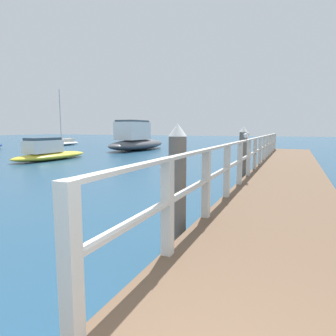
{
  "coord_description": "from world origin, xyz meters",
  "views": [
    {
      "loc": [
        0.21,
        -0.64,
        1.93
      ],
      "look_at": [
        -2.79,
        6.4,
        0.92
      ],
      "focal_mm": 31.84,
      "sensor_mm": 36.0,
      "label": 1
    }
  ],
  "objects": [
    {
      "name": "boat_0",
      "position": [
        -13.83,
        13.41,
        0.46
      ],
      "size": [
        1.82,
        5.73,
        1.4
      ],
      "rotation": [
        0.0,
        0.0,
        3.12
      ],
      "color": "gold",
      "rests_on": "ground_plane"
    },
    {
      "name": "pier_railing",
      "position": [
        -1.09,
        11.23,
        1.18
      ],
      "size": [
        0.12,
        20.98,
        1.14
      ],
      "color": "beige",
      "rests_on": "pier_deck"
    },
    {
      "name": "pier_deck",
      "position": [
        0.0,
        11.23,
        0.24
      ],
      "size": [
        2.35,
        22.46,
        0.48
      ],
      "primitive_type": "cube",
      "color": "brown",
      "rests_on": "ground_plane"
    },
    {
      "name": "dock_piling_far",
      "position": [
        -1.47,
        10.12,
        1.02
      ],
      "size": [
        0.29,
        0.29,
        2.02
      ],
      "color": "#6B6056",
      "rests_on": "ground_plane"
    },
    {
      "name": "boat_5",
      "position": [
        -24.85,
        26.81,
        0.3
      ],
      "size": [
        2.24,
        5.45,
        6.4
      ],
      "rotation": [
        0.0,
        0.0,
        3.22
      ],
      "color": "white",
      "rests_on": "ground_plane"
    },
    {
      "name": "seagull_foreground",
      "position": [
        -1.09,
        8.15,
        1.75
      ],
      "size": [
        0.25,
        0.46,
        0.21
      ],
      "rotation": [
        0.0,
        0.0,
        3.54
      ],
      "color": "white",
      "rests_on": "pier_railing"
    },
    {
      "name": "dock_piling_near",
      "position": [
        -1.47,
        3.69,
        1.02
      ],
      "size": [
        0.29,
        0.29,
        2.02
      ],
      "color": "#6B6056",
      "rests_on": "ground_plane"
    },
    {
      "name": "boat_2",
      "position": [
        -13.09,
        23.22,
        0.89
      ],
      "size": [
        2.99,
        8.5,
        2.67
      ],
      "rotation": [
        0.0,
        0.0,
        3.13
      ],
      "color": "#4C4C51",
      "rests_on": "ground_plane"
    }
  ]
}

